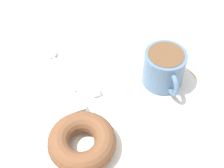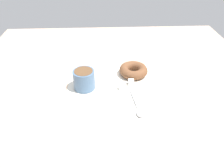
% 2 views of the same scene
% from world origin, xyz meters
% --- Properties ---
extents(ground_plane, '(1.20, 1.20, 0.02)m').
position_xyz_m(ground_plane, '(0.00, 0.00, -0.01)').
color(ground_plane, tan).
extents(napkin, '(0.33, 0.33, 0.00)m').
position_xyz_m(napkin, '(-0.01, 0.02, 0.00)').
color(napkin, white).
rests_on(napkin, ground_plane).
extents(coffee_cup, '(0.11, 0.08, 0.07)m').
position_xyz_m(coffee_cup, '(-0.00, 0.12, 0.04)').
color(coffee_cup, slate).
rests_on(coffee_cup, napkin).
extents(donut, '(0.11, 0.11, 0.04)m').
position_xyz_m(donut, '(0.08, -0.07, 0.02)').
color(donut, brown).
rests_on(donut, napkin).
extents(spoon, '(0.14, 0.03, 0.01)m').
position_xyz_m(spoon, '(-0.13, -0.06, 0.01)').
color(spoon, silver).
rests_on(spoon, napkin).
extents(sugar_cube, '(0.02, 0.02, 0.02)m').
position_xyz_m(sugar_cube, '(0.01, -0.06, 0.01)').
color(sugar_cube, white).
rests_on(sugar_cube, napkin).
extents(sugar_cube_extra, '(0.01, 0.01, 0.01)m').
position_xyz_m(sugar_cube_extra, '(-0.02, -0.01, 0.01)').
color(sugar_cube_extra, white).
rests_on(sugar_cube_extra, napkin).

